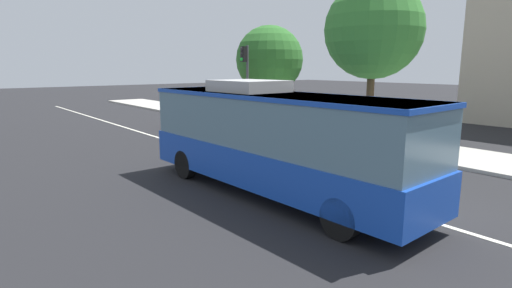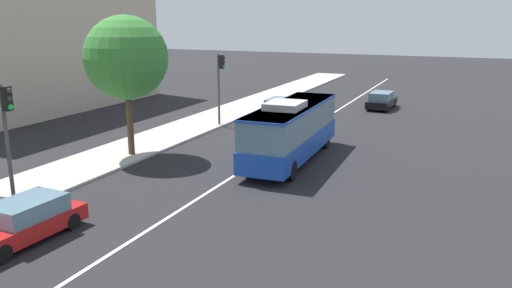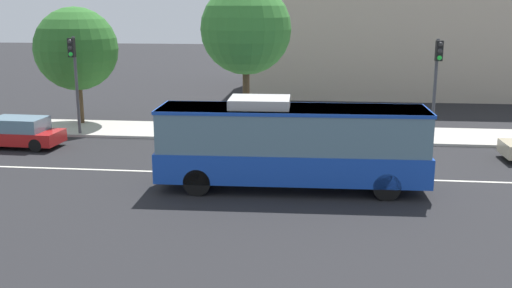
{
  "view_description": "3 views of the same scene",
  "coord_description": "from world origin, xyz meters",
  "px_view_note": "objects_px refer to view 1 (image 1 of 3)",
  "views": [
    {
      "loc": [
        5.87,
        -9.55,
        3.88
      ],
      "look_at": [
        -6.14,
        0.09,
        0.92
      ],
      "focal_mm": 28.28,
      "sensor_mm": 36.0,
      "label": 1
    },
    {
      "loc": [
        -29.04,
        -10.82,
        7.76
      ],
      "look_at": [
        -4.36,
        -0.06,
        1.06
      ],
      "focal_mm": 36.05,
      "sensor_mm": 36.0,
      "label": 2
    },
    {
      "loc": [
        -2.05,
        -22.97,
        6.79
      ],
      "look_at": [
        -4.58,
        -0.42,
        1.4
      ],
      "focal_mm": 41.32,
      "sensor_mm": 36.0,
      "label": 3
    }
  ],
  "objects_px": {
    "sedan_red": "(194,117)",
    "street_tree_kerbside_centre": "(373,30)",
    "street_tree_kerbside_left": "(269,60)",
    "transit_bus": "(274,137)",
    "traffic_light_near_corner": "(245,72)"
  },
  "relations": [
    {
      "from": "sedan_red",
      "to": "street_tree_kerbside_centre",
      "type": "relative_size",
      "value": 0.58
    },
    {
      "from": "street_tree_kerbside_left",
      "to": "street_tree_kerbside_centre",
      "type": "distance_m",
      "value": 10.16
    },
    {
      "from": "transit_bus",
      "to": "street_tree_kerbside_centre",
      "type": "xyz_separation_m",
      "value": [
        -2.8,
        8.64,
        3.75
      ]
    },
    {
      "from": "transit_bus",
      "to": "street_tree_kerbside_left",
      "type": "distance_m",
      "value": 16.77
    },
    {
      "from": "street_tree_kerbside_centre",
      "to": "traffic_light_near_corner",
      "type": "bearing_deg",
      "value": -174.45
    },
    {
      "from": "street_tree_kerbside_left",
      "to": "street_tree_kerbside_centre",
      "type": "xyz_separation_m",
      "value": [
        9.87,
        -2.04,
        1.21
      ]
    },
    {
      "from": "street_tree_kerbside_left",
      "to": "sedan_red",
      "type": "bearing_deg",
      "value": -99.73
    },
    {
      "from": "transit_bus",
      "to": "traffic_light_near_corner",
      "type": "height_order",
      "value": "traffic_light_near_corner"
    },
    {
      "from": "traffic_light_near_corner",
      "to": "street_tree_kerbside_centre",
      "type": "height_order",
      "value": "street_tree_kerbside_centre"
    },
    {
      "from": "sedan_red",
      "to": "street_tree_kerbside_left",
      "type": "height_order",
      "value": "street_tree_kerbside_left"
    },
    {
      "from": "traffic_light_near_corner",
      "to": "street_tree_kerbside_centre",
      "type": "bearing_deg",
      "value": 97.27
    },
    {
      "from": "transit_bus",
      "to": "traffic_light_near_corner",
      "type": "xyz_separation_m",
      "value": [
        -11.62,
        7.79,
        1.75
      ]
    },
    {
      "from": "sedan_red",
      "to": "street_tree_kerbside_centre",
      "type": "distance_m",
      "value": 12.36
    },
    {
      "from": "sedan_red",
      "to": "street_tree_kerbside_left",
      "type": "xyz_separation_m",
      "value": [
        0.95,
        5.54,
        3.63
      ]
    },
    {
      "from": "traffic_light_near_corner",
      "to": "street_tree_kerbside_left",
      "type": "relative_size",
      "value": 0.78
    }
  ]
}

